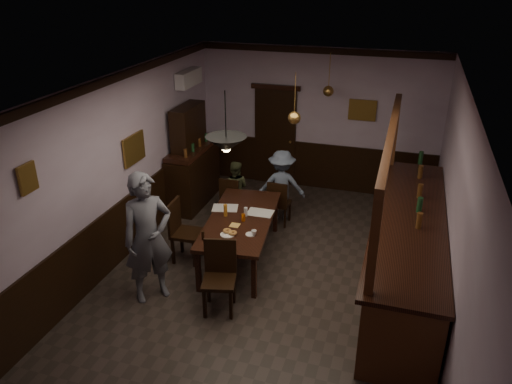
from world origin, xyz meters
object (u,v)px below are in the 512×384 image
at_px(person_seated_left, 235,188).
at_px(pendant_brass_mid, 294,118).
at_px(pendant_iron, 226,144).
at_px(coffee_cup, 254,232).
at_px(person_standing, 148,238).
at_px(pendant_brass_far, 328,91).
at_px(person_seated_right, 282,185).
at_px(chair_near, 220,273).
at_px(bar_counter, 406,250).
at_px(soda_can, 243,217).
at_px(sideboard, 192,165).
at_px(chair_far_right, 279,201).
at_px(chair_side, 182,228).
at_px(chair_far_left, 231,197).
at_px(dining_table, 241,222).

xyz_separation_m(person_seated_left, pendant_brass_mid, (1.32, -0.87, 1.75)).
xyz_separation_m(pendant_iron, pendant_brass_mid, (0.60, 1.41, 0.02)).
bearing_deg(pendant_brass_mid, coffee_cup, -106.17).
bearing_deg(person_standing, coffee_cup, -12.76).
bearing_deg(pendant_brass_far, person_seated_right, -123.07).
relative_size(chair_near, bar_counter, 0.24).
xyz_separation_m(soda_can, sideboard, (-1.69, 1.84, -0.00)).
bearing_deg(chair_far_right, sideboard, -9.99).
bearing_deg(sideboard, chair_near, -60.19).
relative_size(person_standing, coffee_cup, 24.39).
xyz_separation_m(chair_side, person_standing, (0.01, -1.06, 0.40)).
xyz_separation_m(chair_far_right, bar_counter, (2.29, -1.32, 0.14)).
xyz_separation_m(bar_counter, pendant_brass_mid, (-1.89, 0.62, 1.68)).
height_order(chair_far_left, pendant_brass_far, pendant_brass_far).
relative_size(dining_table, chair_near, 2.22).
relative_size(sideboard, pendant_brass_far, 2.49).
height_order(chair_near, person_seated_right, person_seated_right).
bearing_deg(coffee_cup, person_seated_left, 110.48).
distance_m(chair_side, person_seated_right, 2.23).
bearing_deg(pendant_brass_mid, chair_far_right, 119.76).
height_order(chair_far_left, pendant_iron, pendant_iron).
xyz_separation_m(chair_near, pendant_brass_far, (0.75, 3.85, 1.73)).
relative_size(chair_far_right, pendant_brass_mid, 1.09).
relative_size(chair_far_left, person_standing, 0.46).
bearing_deg(chair_far_right, soda_can, 84.25).
relative_size(dining_table, pendant_brass_mid, 2.84).
relative_size(chair_far_right, person_standing, 0.45).
distance_m(person_seated_right, pendant_brass_far, 1.97).
relative_size(pendant_brass_mid, pendant_brass_far, 1.00).
xyz_separation_m(dining_table, person_seated_left, (-0.62, 1.49, -0.14)).
height_order(chair_far_left, coffee_cup, chair_far_left).
distance_m(chair_far_left, sideboard, 1.20).
bearing_deg(dining_table, pendant_iron, -83.48).
height_order(dining_table, pendant_brass_far, pendant_brass_far).
xyz_separation_m(person_seated_left, soda_can, (0.70, -1.56, 0.26)).
distance_m(person_standing, pendant_brass_mid, 2.86).
relative_size(bar_counter, pendant_brass_far, 5.40).
height_order(coffee_cup, soda_can, soda_can).
distance_m(bar_counter, pendant_iron, 3.10).
bearing_deg(pendant_brass_far, soda_can, -107.32).
height_order(soda_can, bar_counter, bar_counter).
distance_m(chair_side, bar_counter, 3.51).
distance_m(chair_far_left, pendant_brass_far, 2.70).
bearing_deg(coffee_cup, person_standing, -151.74).
xyz_separation_m(dining_table, pendant_iron, (0.09, -0.79, 1.59)).
bearing_deg(sideboard, chair_side, -70.95).
xyz_separation_m(dining_table, coffee_cup, (0.38, -0.47, 0.11)).
bearing_deg(chair_far_left, pendant_iron, 111.08).
bearing_deg(person_seated_right, bar_counter, 133.61).
relative_size(person_seated_right, pendant_iron, 1.64).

